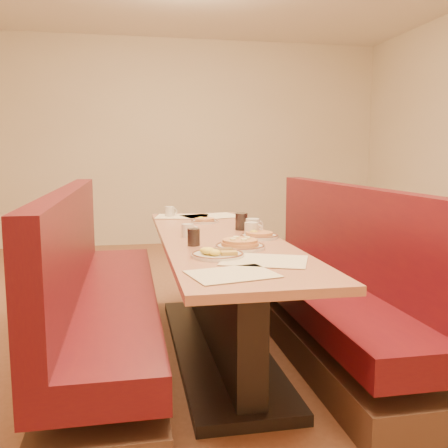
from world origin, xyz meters
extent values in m
plane|color=#9E6647|center=(0.00, 0.00, 0.00)|extent=(8.00, 8.00, 0.00)
cube|color=beige|center=(0.00, 4.00, 1.40)|extent=(6.00, 0.04, 2.80)
cube|color=black|center=(0.00, 0.00, 0.03)|extent=(0.55, 1.88, 0.06)
cube|color=black|center=(0.00, 0.00, 0.35)|extent=(0.15, 1.75, 0.71)
cube|color=#B96555|center=(0.00, 0.00, 0.73)|extent=(0.70, 2.50, 0.04)
cube|color=#4C3326|center=(-0.68, 0.00, 0.10)|extent=(0.55, 2.50, 0.20)
cube|color=#570F12|center=(-0.68, 0.00, 0.37)|extent=(0.55, 2.50, 0.16)
cube|color=#570F12|center=(-0.89, 0.00, 0.75)|extent=(0.12, 2.50, 0.60)
cube|color=#4C3326|center=(0.68, 0.00, 0.10)|extent=(0.55, 2.50, 0.20)
cube|color=#570F12|center=(0.68, 0.00, 0.37)|extent=(0.55, 2.50, 0.16)
cube|color=#570F12|center=(0.89, 0.00, 0.75)|extent=(0.12, 2.50, 0.60)
cube|color=#F7EFC1|center=(-0.12, -0.98, 0.75)|extent=(0.40, 0.34, 0.00)
cube|color=#F7EFC1|center=(0.09, -0.74, 0.75)|extent=(0.48, 0.43, 0.00)
cube|color=#F7EFC1|center=(-0.12, 1.01, 0.75)|extent=(0.46, 0.38, 0.00)
cube|color=#F7EFC1|center=(0.12, 0.98, 0.75)|extent=(0.52, 0.45, 0.00)
cylinder|color=silver|center=(0.04, -0.41, 0.76)|extent=(0.27, 0.27, 0.02)
torus|color=brown|center=(0.04, -0.41, 0.77)|extent=(0.27, 0.27, 0.01)
cylinder|color=#DE874F|center=(0.04, -0.41, 0.78)|extent=(0.20, 0.20, 0.02)
cylinder|color=#DE874F|center=(0.04, -0.41, 0.79)|extent=(0.19, 0.19, 0.02)
cylinder|color=#FFF4A6|center=(0.08, -0.40, 0.81)|extent=(0.03, 0.03, 0.01)
cylinder|color=#FFF4A6|center=(0.03, -0.37, 0.81)|extent=(0.03, 0.03, 0.01)
cylinder|color=#FFF4A6|center=(0.00, -0.42, 0.81)|extent=(0.03, 0.03, 0.01)
cylinder|color=#FFF4A6|center=(0.05, -0.45, 0.81)|extent=(0.03, 0.03, 0.01)
cylinder|color=silver|center=(-0.12, -0.60, 0.76)|extent=(0.26, 0.26, 0.02)
torus|color=brown|center=(-0.12, -0.60, 0.77)|extent=(0.26, 0.26, 0.01)
ellipsoid|color=yellow|center=(-0.16, -0.62, 0.78)|extent=(0.07, 0.07, 0.04)
ellipsoid|color=yellow|center=(-0.14, -0.65, 0.78)|extent=(0.06, 0.06, 0.03)
ellipsoid|color=yellow|center=(-0.17, -0.58, 0.78)|extent=(0.05, 0.05, 0.03)
cylinder|color=brown|center=(-0.08, -0.59, 0.78)|extent=(0.10, 0.03, 0.02)
cylinder|color=brown|center=(-0.08, -0.56, 0.78)|extent=(0.10, 0.03, 0.02)
cube|color=gold|center=(-0.07, -0.64, 0.78)|extent=(0.08, 0.06, 0.02)
cylinder|color=silver|center=(0.23, -0.10, 0.76)|extent=(0.23, 0.23, 0.02)
torus|color=brown|center=(0.23, -0.10, 0.77)|extent=(0.23, 0.23, 0.01)
cylinder|color=#C97747|center=(0.23, -0.10, 0.78)|extent=(0.16, 0.16, 0.02)
ellipsoid|color=yellow|center=(0.20, -0.08, 0.79)|extent=(0.05, 0.05, 0.02)
cylinder|color=silver|center=(0.01, 0.64, 0.76)|extent=(0.21, 0.21, 0.02)
torus|color=brown|center=(0.01, 0.64, 0.77)|extent=(0.20, 0.20, 0.01)
cylinder|color=#C97747|center=(0.01, 0.64, 0.77)|extent=(0.14, 0.14, 0.02)
ellipsoid|color=yellow|center=(-0.02, 0.66, 0.78)|extent=(0.04, 0.04, 0.02)
cylinder|color=silver|center=(0.19, -0.04, 0.79)|extent=(0.08, 0.08, 0.09)
torus|color=silver|center=(0.24, -0.03, 0.79)|extent=(0.06, 0.02, 0.06)
cylinder|color=black|center=(0.19, -0.04, 0.83)|extent=(0.07, 0.07, 0.01)
cylinder|color=silver|center=(-0.19, 0.02, 0.79)|extent=(0.08, 0.08, 0.08)
torus|color=silver|center=(-0.15, 0.02, 0.79)|extent=(0.06, 0.01, 0.06)
cylinder|color=black|center=(-0.19, 0.02, 0.83)|extent=(0.06, 0.06, 0.01)
cylinder|color=silver|center=(0.23, 0.08, 0.80)|extent=(0.09, 0.09, 0.09)
torus|color=silver|center=(0.28, 0.09, 0.80)|extent=(0.07, 0.04, 0.07)
cylinder|color=black|center=(0.23, 0.08, 0.84)|extent=(0.08, 0.08, 0.01)
cylinder|color=silver|center=(-0.22, 1.04, 0.79)|extent=(0.08, 0.08, 0.08)
torus|color=silver|center=(-0.18, 1.06, 0.79)|extent=(0.06, 0.03, 0.06)
cylinder|color=black|center=(-0.22, 1.04, 0.83)|extent=(0.06, 0.06, 0.01)
cylinder|color=black|center=(-0.19, -0.28, 0.80)|extent=(0.07, 0.07, 0.09)
cylinder|color=silver|center=(-0.19, -0.28, 0.80)|extent=(0.07, 0.07, 0.10)
cylinder|color=black|center=(0.19, 0.24, 0.81)|extent=(0.08, 0.08, 0.11)
cylinder|color=silver|center=(0.19, 0.24, 0.81)|extent=(0.08, 0.08, 0.11)
camera|label=1|loc=(-0.54, -2.97, 1.25)|focal=40.00mm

